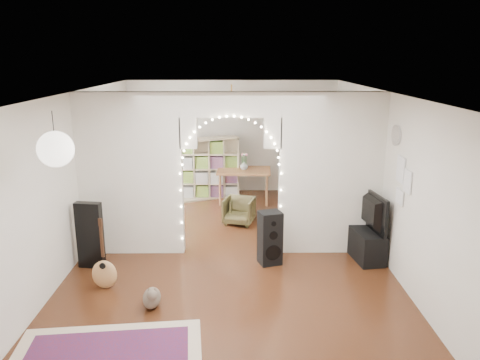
{
  "coord_description": "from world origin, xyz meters",
  "views": [
    {
      "loc": [
        0.08,
        -7.47,
        3.24
      ],
      "look_at": [
        0.15,
        0.3,
        1.18
      ],
      "focal_mm": 35.0,
      "sensor_mm": 36.0,
      "label": 1
    }
  ],
  "objects_px": {
    "acoustic_guitar": "(104,263)",
    "dining_chair_right": "(242,209)",
    "dining_table": "(244,173)",
    "floor_speaker": "(270,238)",
    "media_console": "(363,242)",
    "bookcase": "(209,168)",
    "dining_chair_left": "(239,211)"
  },
  "relations": [
    {
      "from": "acoustic_guitar",
      "to": "dining_chair_right",
      "type": "bearing_deg",
      "value": 68.61
    },
    {
      "from": "media_console",
      "to": "bookcase",
      "type": "height_order",
      "value": "bookcase"
    },
    {
      "from": "acoustic_guitar",
      "to": "floor_speaker",
      "type": "xyz_separation_m",
      "value": [
        2.43,
        0.82,
        0.04
      ]
    },
    {
      "from": "bookcase",
      "to": "dining_chair_right",
      "type": "xyz_separation_m",
      "value": [
        0.74,
        -1.56,
        -0.49
      ]
    },
    {
      "from": "bookcase",
      "to": "dining_table",
      "type": "relative_size",
      "value": 1.15
    },
    {
      "from": "floor_speaker",
      "to": "bookcase",
      "type": "height_order",
      "value": "bookcase"
    },
    {
      "from": "media_console",
      "to": "floor_speaker",
      "type": "bearing_deg",
      "value": -178.9
    },
    {
      "from": "floor_speaker",
      "to": "dining_table",
      "type": "distance_m",
      "value": 3.37
    },
    {
      "from": "acoustic_guitar",
      "to": "dining_table",
      "type": "bearing_deg",
      "value": 76.82
    },
    {
      "from": "dining_chair_left",
      "to": "dining_chair_right",
      "type": "bearing_deg",
      "value": 88.92
    },
    {
      "from": "bookcase",
      "to": "dining_table",
      "type": "bearing_deg",
      "value": -44.17
    },
    {
      "from": "floor_speaker",
      "to": "media_console",
      "type": "bearing_deg",
      "value": -7.6
    },
    {
      "from": "media_console",
      "to": "bookcase",
      "type": "distance_m",
      "value": 4.37
    },
    {
      "from": "floor_speaker",
      "to": "dining_table",
      "type": "relative_size",
      "value": 0.7
    },
    {
      "from": "acoustic_guitar",
      "to": "media_console",
      "type": "height_order",
      "value": "acoustic_guitar"
    },
    {
      "from": "floor_speaker",
      "to": "dining_table",
      "type": "height_order",
      "value": "floor_speaker"
    },
    {
      "from": "dining_table",
      "to": "dining_chair_right",
      "type": "relative_size",
      "value": 2.51
    },
    {
      "from": "bookcase",
      "to": "dining_table",
      "type": "xyz_separation_m",
      "value": [
        0.8,
        -0.3,
        -0.03
      ]
    },
    {
      "from": "dining_chair_left",
      "to": "bookcase",
      "type": "bearing_deg",
      "value": 126.34
    },
    {
      "from": "media_console",
      "to": "dining_chair_left",
      "type": "bearing_deg",
      "value": 133.52
    },
    {
      "from": "dining_chair_right",
      "to": "media_console",
      "type": "bearing_deg",
      "value": -39.67
    },
    {
      "from": "media_console",
      "to": "dining_chair_right",
      "type": "bearing_deg",
      "value": 129.39
    },
    {
      "from": "bookcase",
      "to": "dining_table",
      "type": "height_order",
      "value": "bookcase"
    },
    {
      "from": "acoustic_guitar",
      "to": "dining_chair_right",
      "type": "distance_m",
      "value": 3.53
    },
    {
      "from": "dining_chair_right",
      "to": "bookcase",
      "type": "bearing_deg",
      "value": 117.95
    },
    {
      "from": "dining_chair_right",
      "to": "acoustic_guitar",
      "type": "bearing_deg",
      "value": -122.0
    },
    {
      "from": "floor_speaker",
      "to": "bookcase",
      "type": "bearing_deg",
      "value": 90.7
    },
    {
      "from": "dining_table",
      "to": "floor_speaker",
      "type": "bearing_deg",
      "value": -80.47
    },
    {
      "from": "dining_chair_right",
      "to": "dining_table",
      "type": "bearing_deg",
      "value": 89.76
    },
    {
      "from": "acoustic_guitar",
      "to": "dining_chair_left",
      "type": "bearing_deg",
      "value": 67.48
    },
    {
      "from": "floor_speaker",
      "to": "dining_chair_right",
      "type": "height_order",
      "value": "floor_speaker"
    },
    {
      "from": "acoustic_guitar",
      "to": "dining_table",
      "type": "distance_m",
      "value": 4.66
    }
  ]
}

